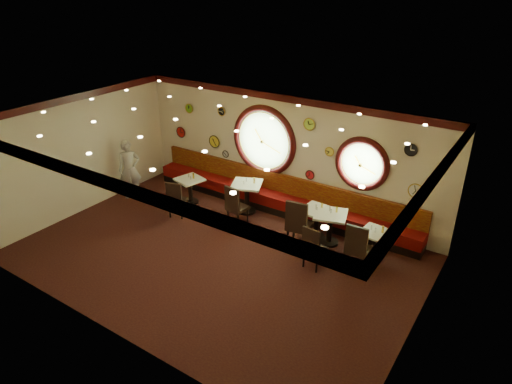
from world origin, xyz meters
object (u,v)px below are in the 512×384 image
Objects in this scene: condiment_b_bottle at (254,180)px; chair_a at (176,197)px; condiment_c_bottle at (322,206)px; condiment_d_bottle at (337,209)px; condiment_a_pepper at (191,178)px; chair_c at (298,221)px; condiment_b_salt at (246,180)px; condiment_a_bottle at (193,176)px; table_d at (330,225)px; chair_e at (357,245)px; table_b at (247,194)px; table_e at (375,242)px; chair_d at (313,245)px; waiter at (130,169)px; condiment_c_pepper at (317,209)px; chair_b at (235,203)px; condiment_e_pepper at (375,230)px; condiment_c_salt at (316,207)px; condiment_b_pepper at (244,183)px; condiment_a_salt at (189,175)px; condiment_e_bottle at (383,229)px; condiment_d_salt at (330,209)px; condiment_e_salt at (371,228)px; condiment_d_pepper at (331,211)px; table_c at (316,220)px; table_a at (190,188)px.

chair_a is at bearing -138.17° from condiment_b_bottle.
condiment_d_bottle reaches higher than condiment_c_bottle.
chair_c is at bearing -6.40° from condiment_a_pepper.
condiment_b_salt reaches higher than condiment_a_bottle.
table_d is 6.14× the size of condiment_c_bottle.
chair_e is at bearing -16.23° from condiment_b_salt.
table_b is 1.42× the size of table_e.
waiter reaches higher than chair_d.
condiment_c_pepper reaches higher than table_e.
condiment_c_pepper is at bearing 20.72° from chair_b.
table_d is 0.84m from chair_c.
chair_e is 0.66m from condiment_e_pepper.
condiment_e_pepper is (5.29, 0.02, -0.05)m from condiment_a_bottle.
condiment_c_salt is (2.24, -0.28, -0.06)m from condiment_b_salt.
table_b is 1.68m from condiment_a_pepper.
condiment_b_pepper is (-2.75, 1.31, 0.30)m from chair_d.
condiment_a_salt is 5.60m from condiment_e_bottle.
table_b is 2.19m from condiment_c_salt.
condiment_d_salt is 1.18× the size of condiment_e_salt.
condiment_a_salt is 1.08× the size of condiment_d_pepper.
chair_b is at bearing -163.08° from condiment_c_salt.
chair_a reaches higher than condiment_a_salt.
condiment_e_bottle is at bearing 51.58° from chair_d.
table_c is 8.60× the size of condiment_b_salt.
condiment_a_bottle is at bearing -178.53° from table_d.
condiment_d_bottle is at bearing 11.95° from condiment_d_salt.
condiment_a_pepper is 3.89m from condiment_c_bottle.
table_a is 1.71m from table_b.
table_e is at bearing -1.76° from condiment_c_pepper.
condiment_a_pepper is at bearing -5.41° from table_a.
condiment_c_bottle is at bearing 142.09° from chair_e.
condiment_c_salt reaches higher than table_b.
table_e is at bearing -7.81° from chair_a.
condiment_e_pepper is at bearing 1.22° from condiment_a_pepper.
chair_b is 2.23m from condiment_c_bottle.
condiment_a_pepper is (-3.76, -0.26, -0.05)m from condiment_c_salt.
condiment_b_bottle is at bearing 16.94° from table_a.
condiment_b_salt is at bearing 160.27° from chair_e.
condiment_c_bottle is at bearing 171.40° from table_e.
condiment_b_pepper is at bearing -78.06° from condiment_b_salt.
table_d is 1.29× the size of table_e.
waiter is at bearing -159.50° from table_a.
waiter is at bearing -176.81° from chair_d.
condiment_d_pepper is (2.57, -0.21, 0.33)m from table_b.
chair_c is 5.39m from waiter.
condiment_b_bottle reaches higher than condiment_b_pepper.
chair_b is at bearing -89.47° from condiment_b_bottle.
chair_b is 6.34× the size of condiment_d_salt.
condiment_a_bottle is (-3.77, -0.17, 0.33)m from table_c.
chair_e is 7.83× the size of condiment_e_salt.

